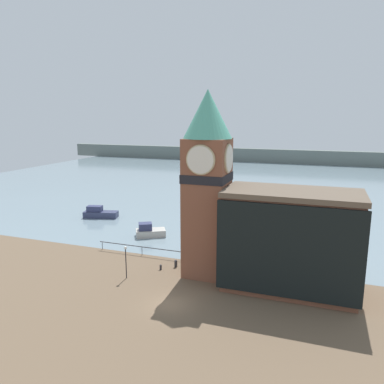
# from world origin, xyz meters

# --- Properties ---
(ground_plane) EXTENTS (160.00, 160.00, 0.00)m
(ground_plane) POSITION_xyz_m (0.00, 0.00, 0.00)
(ground_plane) COLOR brown
(water) EXTENTS (160.00, 120.00, 0.00)m
(water) POSITION_xyz_m (0.00, 70.48, -0.00)
(water) COLOR gray
(water) RESTS_ON ground_plane
(far_shoreline) EXTENTS (180.00, 3.00, 5.00)m
(far_shoreline) POSITION_xyz_m (0.00, 110.48, 2.50)
(far_shoreline) COLOR slate
(far_shoreline) RESTS_ON water
(pier_railing) EXTENTS (11.99, 0.08, 1.09)m
(pier_railing) POSITION_xyz_m (-8.09, 10.23, 0.96)
(pier_railing) COLOR #333338
(pier_railing) RESTS_ON ground_plane
(clock_tower) EXTENTS (5.01, 5.01, 19.57)m
(clock_tower) POSITION_xyz_m (1.10, 7.65, 10.37)
(clock_tower) COLOR brown
(clock_tower) RESTS_ON ground_plane
(pier_building) EXTENTS (13.07, 6.80, 9.96)m
(pier_building) POSITION_xyz_m (9.87, 6.89, 5.00)
(pier_building) COLOR brown
(pier_building) RESTS_ON ground_plane
(boat_near) EXTENTS (4.66, 3.90, 1.99)m
(boat_near) POSITION_xyz_m (-10.45, 17.20, 0.73)
(boat_near) COLOR #B7B2A8
(boat_near) RESTS_ON water
(boat_far) EXTENTS (5.96, 3.27, 1.99)m
(boat_far) POSITION_xyz_m (-22.90, 23.55, 0.74)
(boat_far) COLOR #333856
(boat_far) RESTS_ON water
(mooring_bollard_near) EXTENTS (0.26, 0.26, 0.60)m
(mooring_bollard_near) POSITION_xyz_m (-4.04, 6.87, 0.32)
(mooring_bollard_near) COLOR #2D2D33
(mooring_bollard_near) RESTS_ON ground_plane
(mooring_bollard_far) EXTENTS (0.34, 0.34, 0.85)m
(mooring_bollard_far) POSITION_xyz_m (-2.72, 8.12, 0.46)
(mooring_bollard_far) COLOR #2D2D33
(mooring_bollard_far) RESTS_ON ground_plane
(lamp_post) EXTENTS (0.32, 0.32, 3.56)m
(lamp_post) POSITION_xyz_m (-6.54, 3.58, 2.52)
(lamp_post) COLOR black
(lamp_post) RESTS_ON ground_plane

